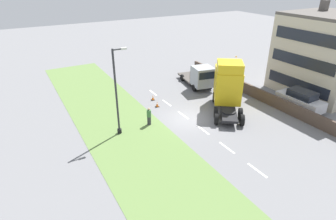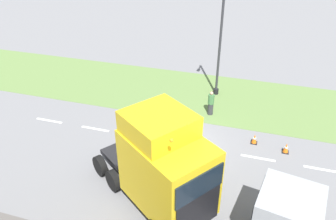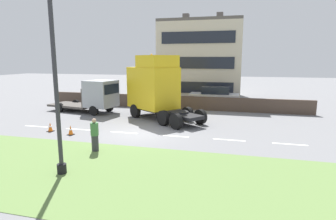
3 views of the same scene
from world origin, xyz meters
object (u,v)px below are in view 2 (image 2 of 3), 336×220
Objects in this scene: traffic_cone_lead at (286,148)px; traffic_cone_trailing at (254,139)px; lamp_post at (219,51)px; pedestrian at (211,103)px; lorry_cab at (164,167)px.

traffic_cone_trailing is (-0.37, -1.70, 0.00)m from traffic_cone_lead.
lamp_post is 3.75m from pedestrian.
pedestrian reaches higher than traffic_cone_trailing.
pedestrian is at bearing -147.69° from lorry_cab.
traffic_cone_lead is at bearing 59.70° from pedestrian.
lamp_post is 7.87m from traffic_cone_lead.
traffic_cone_lead is (-5.69, 5.17, -2.11)m from lorry_cab.
lamp_post reaches higher than traffic_cone_lead.
traffic_cone_lead is (2.71, 4.64, -0.52)m from pedestrian.
lorry_cab reaches higher than traffic_cone_lead.
pedestrian is 2.84× the size of traffic_cone_trailing.
lorry_cab is at bearing -42.26° from traffic_cone_lead.
pedestrian is at bearing -120.30° from traffic_cone_lead.
lorry_cab is at bearing -29.79° from traffic_cone_trailing.
lamp_post is 12.49× the size of traffic_cone_lead.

